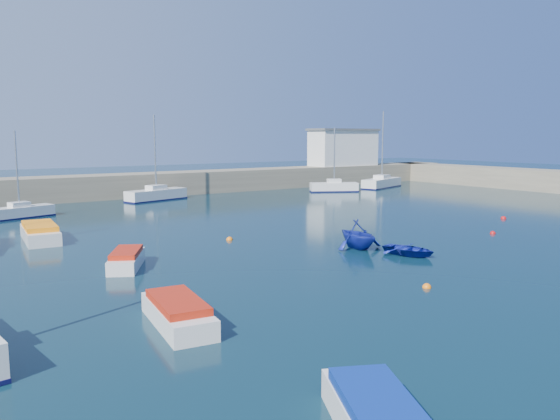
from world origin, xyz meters
TOP-DOWN VIEW (x-y plane):
  - ground at (0.00, 0.00)m, footprint 220.00×220.00m
  - back_wall at (0.00, 46.00)m, footprint 96.00×4.50m
  - right_arm at (44.00, 32.00)m, footprint 4.50×32.00m
  - harbor_office at (30.00, 46.00)m, footprint 10.00×4.00m
  - sailboat_5 at (-14.74, 35.07)m, footprint 5.66×3.06m
  - sailboat_6 at (-0.45, 40.97)m, footprint 7.13×3.76m
  - sailboat_7 at (21.22, 37.44)m, footprint 5.95×4.14m
  - sailboat_8 at (30.04, 38.11)m, footprint 7.98×4.64m
  - motorboat_0 at (-14.43, 3.38)m, footprint 2.15×4.69m
  - motorboat_1 at (-13.07, 13.04)m, footprint 3.03×4.06m
  - motorboat_2 at (-15.31, 23.54)m, footprint 2.34×5.65m
  - motorboat_3 at (-13.81, -6.18)m, footprint 3.34×4.72m
  - dinghy_center at (1.34, 6.85)m, footprint 2.91×3.54m
  - dinghy_left at (0.20, 9.94)m, footprint 3.20×3.61m
  - buoy_0 at (-3.11, 1.67)m, footprint 0.41×0.41m
  - buoy_1 at (11.54, 8.42)m, footprint 0.40×0.40m
  - buoy_3 at (-4.92, 16.76)m, footprint 0.44×0.44m
  - buoy_4 at (18.45, 12.19)m, footprint 0.46×0.46m

SIDE VIEW (x-z plane):
  - ground at x=0.00m, z-range 0.00..0.00m
  - buoy_0 at x=-3.11m, z-range -0.20..0.20m
  - buoy_1 at x=11.54m, z-range -0.20..0.20m
  - buoy_3 at x=-4.92m, z-range -0.22..0.22m
  - buoy_4 at x=18.45m, z-range -0.23..0.23m
  - dinghy_center at x=1.34m, z-range 0.00..0.64m
  - motorboat_1 at x=-13.07m, z-range -0.03..0.92m
  - motorboat_0 at x=-14.43m, z-range -0.03..0.98m
  - motorboat_3 at x=-13.81m, z-range -0.03..1.02m
  - motorboat_2 at x=-15.31m, z-range -0.04..1.10m
  - sailboat_5 at x=-14.74m, z-range -3.08..4.17m
  - sailboat_7 at x=21.22m, z-range -3.29..4.55m
  - sailboat_6 at x=-0.45m, z-range -3.88..5.18m
  - sailboat_8 at x=30.04m, z-range -4.36..5.72m
  - dinghy_left at x=0.20m, z-range 0.00..1.76m
  - back_wall at x=0.00m, z-range 0.00..2.60m
  - right_arm at x=44.00m, z-range 0.00..2.60m
  - harbor_office at x=30.00m, z-range 2.60..7.60m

